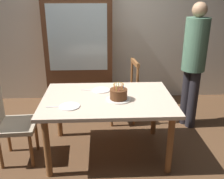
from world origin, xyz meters
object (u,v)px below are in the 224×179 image
object	(u,v)px
plate_near_celebrant	(70,106)
chair_spindle_back	(123,93)
person_guest	(194,59)
china_cabinet	(79,51)
plate_far_side	(101,90)
dining_table	(108,104)
chair_upholstered	(7,119)
birthday_cake	(119,95)

from	to	relation	value
plate_near_celebrant	chair_spindle_back	bearing A→B (deg)	57.96
person_guest	china_cabinet	distance (m)	1.88
plate_far_side	person_guest	bearing A→B (deg)	18.17
dining_table	china_cabinet	xyz separation A→B (m)	(-0.43, 1.56, 0.30)
dining_table	chair_upholstered	xyz separation A→B (m)	(-1.14, -0.09, -0.12)
plate_far_side	chair_upholstered	distance (m)	1.14
chair_spindle_back	plate_near_celebrant	bearing A→B (deg)	-122.04
chair_upholstered	person_guest	xyz separation A→B (m)	(2.36, 0.75, 0.48)
birthday_cake	person_guest	xyz separation A→B (m)	(1.09, 0.72, 0.22)
dining_table	person_guest	distance (m)	1.43
china_cabinet	plate_near_celebrant	bearing A→B (deg)	-89.45
birthday_cake	china_cabinet	world-z (taller)	china_cabinet
dining_table	china_cabinet	world-z (taller)	china_cabinet
birthday_cake	chair_upholstered	size ratio (longest dim) A/B	0.29
dining_table	birthday_cake	bearing A→B (deg)	-28.54
birthday_cake	person_guest	bearing A→B (deg)	33.44
chair_spindle_back	person_guest	distance (m)	1.12
plate_near_celebrant	birthday_cake	bearing A→B (deg)	17.30
plate_far_side	chair_upholstered	xyz separation A→B (m)	(-1.07, -0.33, -0.21)
chair_upholstered	person_guest	bearing A→B (deg)	17.63
chair_spindle_back	chair_upholstered	distance (m)	1.68
person_guest	birthday_cake	bearing A→B (deg)	-146.56
chair_upholstered	china_cabinet	size ratio (longest dim) A/B	0.50
dining_table	plate_near_celebrant	xyz separation A→B (m)	(-0.41, -0.23, 0.09)
chair_spindle_back	china_cabinet	world-z (taller)	china_cabinet
birthday_cake	plate_near_celebrant	distance (m)	0.56
dining_table	plate_far_side	world-z (taller)	plate_far_side
birthday_cake	china_cabinet	size ratio (longest dim) A/B	0.15
birthday_cake	chair_spindle_back	distance (m)	0.98
plate_far_side	plate_near_celebrant	bearing A→B (deg)	-126.07
dining_table	china_cabinet	distance (m)	1.64
dining_table	plate_far_side	distance (m)	0.26
chair_spindle_back	person_guest	bearing A→B (deg)	-10.89
dining_table	person_guest	world-z (taller)	person_guest
china_cabinet	person_guest	bearing A→B (deg)	-28.69
dining_table	china_cabinet	size ratio (longest dim) A/B	0.79
birthday_cake	plate_near_celebrant	bearing A→B (deg)	-162.70
plate_near_celebrant	plate_far_side	size ratio (longest dim) A/B	1.00
chair_upholstered	china_cabinet	xyz separation A→B (m)	(0.71, 1.65, 0.42)
plate_far_side	person_guest	size ratio (longest dim) A/B	0.12
plate_near_celebrant	china_cabinet	xyz separation A→B (m)	(-0.02, 1.79, 0.21)
plate_near_celebrant	plate_far_side	xyz separation A→B (m)	(0.34, 0.47, 0.00)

